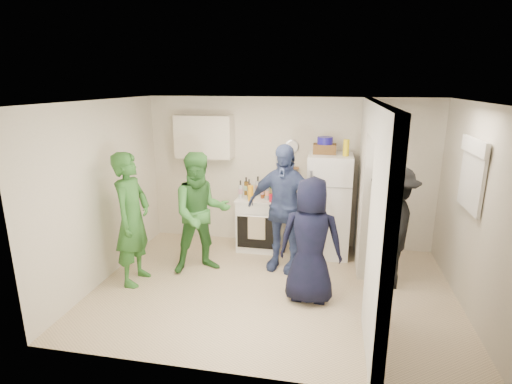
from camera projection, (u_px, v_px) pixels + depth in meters
floor at (273, 289)px, 5.44m from camera, size 4.80×4.80×0.00m
wall_back at (289, 173)px, 6.72m from camera, size 4.80×0.00×4.80m
wall_front at (246, 256)px, 3.50m from camera, size 4.80×0.00×4.80m
wall_left at (103, 192)px, 5.54m from camera, size 0.00×3.40×3.40m
wall_right at (476, 212)px, 4.68m from camera, size 0.00×3.40×3.40m
ceiling at (275, 102)px, 4.78m from camera, size 4.80×4.80×0.00m
partition_pier_back at (364, 185)px, 5.93m from camera, size 0.12×1.20×2.50m
partition_pier_front at (380, 240)px, 3.85m from camera, size 0.12×1.20×2.50m
partition_header at (378, 120)px, 4.61m from camera, size 0.12×1.00×0.40m
stove at (260, 223)px, 6.70m from camera, size 0.75×0.62×0.89m
upper_cabinet at (204, 137)px, 6.64m from camera, size 0.95×0.34×0.70m
fridge at (328, 205)px, 6.37m from camera, size 0.68×0.66×1.65m
wicker_basket at (325, 149)px, 6.19m from camera, size 0.35×0.25×0.15m
blue_bowl at (325, 140)px, 6.16m from camera, size 0.24×0.24×0.11m
yellow_cup_stack_top at (346, 148)px, 5.98m from camera, size 0.09×0.09×0.25m
wall_clock at (292, 147)px, 6.57m from camera, size 0.22×0.02×0.22m
spice_shelf at (288, 168)px, 6.65m from camera, size 0.35×0.08×0.03m
nook_window at (474, 175)px, 4.76m from camera, size 0.03×0.70×0.80m
nook_window_frame at (472, 175)px, 4.77m from camera, size 0.04×0.76×0.86m
nook_valance at (474, 146)px, 4.68m from camera, size 0.04×0.82×0.18m
yellow_cup_stack_stove at (251, 193)px, 6.36m from camera, size 0.09×0.09×0.25m
red_cup at (272, 198)px, 6.33m from camera, size 0.09×0.09×0.12m
person_green_left at (132, 219)px, 5.43m from camera, size 0.45×0.68×1.85m
person_green_center at (201, 213)px, 5.78m from camera, size 1.08×1.01×1.78m
person_denim at (283, 208)px, 5.83m from camera, size 1.19×0.71×1.89m
person_navy at (311, 241)px, 4.97m from camera, size 0.82×0.55×1.63m
person_nook at (392, 227)px, 5.37m from camera, size 0.74×1.15×1.69m
bottle_a at (246, 186)px, 6.70m from camera, size 0.07×0.07×0.30m
bottle_b at (249, 191)px, 6.49m from camera, size 0.06×0.06×0.24m
bottle_c at (258, 186)px, 6.70m from camera, size 0.08×0.08×0.31m
bottle_d at (262, 191)px, 6.50m from camera, size 0.06×0.06×0.25m
bottle_e at (267, 188)px, 6.70m from camera, size 0.06×0.06×0.25m
bottle_f at (271, 189)px, 6.51m from camera, size 0.06×0.06×0.31m
bottle_g at (277, 188)px, 6.64m from camera, size 0.08×0.08×0.27m
bottle_h at (240, 189)px, 6.49m from camera, size 0.06×0.06×0.30m
bottle_i at (264, 188)px, 6.64m from camera, size 0.08×0.08×0.27m
bottle_j at (279, 192)px, 6.41m from camera, size 0.08×0.08×0.26m
bottle_k at (249, 188)px, 6.62m from camera, size 0.06×0.06×0.29m
bottle_l at (267, 191)px, 6.40m from camera, size 0.07×0.07×0.29m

